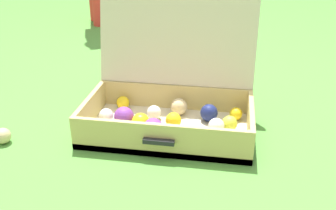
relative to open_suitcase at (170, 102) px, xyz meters
name	(u,v)px	position (x,y,z in m)	size (l,w,h in m)	color
ground_plane	(174,129)	(0.02, -0.03, -0.11)	(16.00, 16.00, 0.00)	#4C8C38
open_suitcase	(170,102)	(0.00, 0.00, 0.00)	(0.65, 0.47, 0.49)	beige
stray_ball_on_grass	(3,136)	(-0.60, -0.23, -0.08)	(0.06, 0.06, 0.06)	#D1B784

